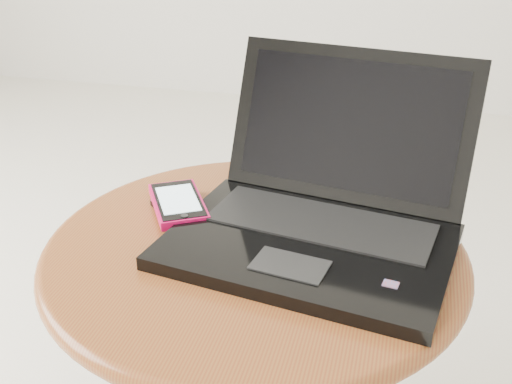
# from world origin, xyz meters

# --- Properties ---
(table) EXTENTS (0.56, 0.56, 0.44)m
(table) POSITION_xyz_m (0.06, 0.03, 0.35)
(table) COLOR #582B13
(table) RESTS_ON ground
(laptop) EXTENTS (0.40, 0.38, 0.22)m
(laptop) POSITION_xyz_m (0.15, 0.07, 0.48)
(laptop) COLOR black
(laptop) RESTS_ON table
(phone_black) EXTENTS (0.11, 0.11, 0.01)m
(phone_black) POSITION_xyz_m (-0.05, 0.08, 0.45)
(phone_black) COLOR black
(phone_black) RESTS_ON table
(phone_pink) EXTENTS (0.12, 0.14, 0.02)m
(phone_pink) POSITION_xyz_m (-0.06, 0.08, 0.46)
(phone_pink) COLOR #CF0A4E
(phone_pink) RESTS_ON phone_black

